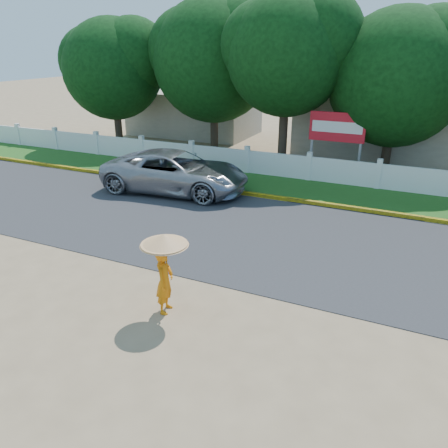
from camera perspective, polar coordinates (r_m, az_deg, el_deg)
name	(u,v)px	position (r m, az deg, el deg)	size (l,w,h in m)	color
ground	(189,303)	(10.70, -4.54, -10.21)	(120.00, 120.00, 0.00)	#9E8460
road	(256,234)	(14.31, 4.17, -1.29)	(60.00, 7.00, 0.02)	#38383A
grass_verge	(299,189)	(19.02, 9.80, 4.55)	(60.00, 3.50, 0.03)	#2D601E
curb	(288,199)	(17.44, 8.32, 3.21)	(40.00, 0.18, 0.16)	yellow
fence	(309,169)	(20.22, 11.01, 7.12)	(40.00, 0.10, 1.10)	silver
building_near	(396,126)	(26.19, 21.49, 11.82)	(10.00, 6.00, 3.20)	#B7AD99
building_far	(195,113)	(30.79, -3.87, 14.29)	(8.00, 5.00, 2.80)	#B7AD99
vehicle	(176,172)	(18.36, -6.35, 6.79)	(2.80, 6.06, 1.68)	#96989D
monk_with_parasol	(164,262)	(9.82, -7.80, -4.95)	(1.08, 1.08, 1.96)	orange
billboard	(337,131)	(20.75, 14.53, 11.73)	(2.50, 0.13, 2.95)	gray
tree_row	(392,63)	(22.04, 21.06, 19.02)	(37.90, 7.84, 9.42)	#473828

